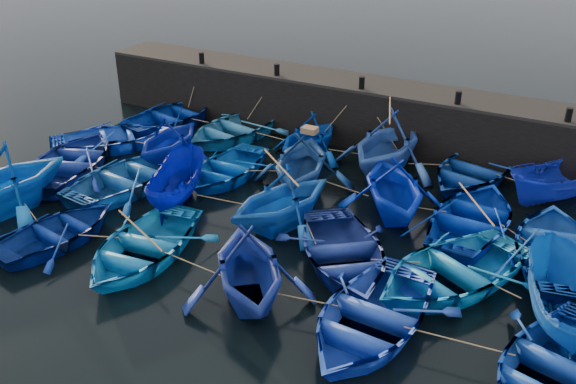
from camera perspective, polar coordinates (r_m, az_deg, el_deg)
The scene contains 37 objects.
ground at distance 20.27m, azimuth -4.31°, elevation -5.39°, with size 120.00×120.00×0.00m, color black.
quay_wall at distance 28.21m, azimuth 7.10°, elevation 6.95°, with size 26.00×2.50×2.50m, color black.
quay_top at distance 27.79m, azimuth 7.25°, elevation 9.49°, with size 26.00×2.50×0.12m, color black.
bollard_0 at distance 30.63m, azimuth -7.69°, elevation 11.72°, with size 0.24×0.24×0.50m, color black.
bollard_1 at distance 28.55m, azimuth -1.00°, elevation 10.82°, with size 0.24×0.24×0.50m, color black.
bollard_2 at distance 26.90m, azimuth 6.57°, elevation 9.62°, with size 0.24×0.24×0.50m, color black.
bollard_3 at distance 25.77m, azimuth 14.89°, elevation 8.11°, with size 0.24×0.24×0.50m, color black.
bollard_4 at distance 25.23m, azimuth 23.69°, elevation 6.30°, with size 0.24×0.24×0.50m, color black.
boat_0 at distance 30.33m, azimuth -10.21°, elevation 6.71°, with size 3.59×5.02×1.04m, color navy.
boat_1 at distance 28.45m, azimuth -4.91°, elevation 5.69°, with size 3.66×5.11×1.06m, color #2B77B8.
boat_2 at distance 26.35m, azimuth 1.88°, elevation 5.01°, with size 3.16×3.67×1.93m, color #0239A8.
boat_3 at distance 25.22m, azimuth 8.83°, elevation 4.43°, with size 4.19×4.86×2.56m, color #2B54A9.
boat_4 at distance 25.32m, azimuth 16.09°, elevation 1.88°, with size 3.66×5.12×1.06m, color navy.
boat_5 at distance 24.54m, azimuth 22.80°, elevation 0.71°, with size 1.61×4.28×1.65m, color #1225AB.
boat_6 at distance 28.37m, azimuth -15.41°, elevation 4.69°, with size 3.55×4.97×1.03m, color blue.
boat_7 at distance 26.44m, azimuth -10.52°, elevation 4.71°, with size 3.28×3.80×2.00m, color #061C91.
boat_8 at distance 24.78m, azimuth -5.54°, elevation 2.14°, with size 3.17×4.44×0.92m, color blue.
boat_9 at distance 23.58m, azimuth 1.24°, elevation 2.79°, with size 3.80×4.41×2.32m, color navy.
boat_10 at distance 22.01m, azimuth 9.43°, elevation 0.53°, with size 3.79×4.39×2.31m, color #0324CC.
boat_11 at distance 21.85m, azimuth 16.16°, elevation -2.27°, with size 3.72×5.20×1.08m, color #002697.
boat_12 at distance 21.00m, azimuth 22.88°, elevation -4.68°, with size 3.82×5.35×1.11m, color #0F46A7.
boat_13 at distance 26.47m, azimuth -18.64°, elevation 2.69°, with size 3.85×5.39×1.12m, color navy.
boat_14 at distance 24.51m, azimuth -14.03°, elevation 1.32°, with size 3.71×5.19×1.08m, color #165494.
boat_15 at distance 23.06m, azimuth -9.93°, elevation 0.74°, with size 1.52×4.05×1.57m, color #000A85.
boat_16 at distance 21.02m, azimuth -0.63°, elevation -0.57°, with size 3.62×4.20×2.21m, color #0E4DB4.
boat_17 at distance 19.32m, azimuth 4.90°, elevation -5.36°, with size 3.62×5.07×1.05m, color navy.
boat_18 at distance 18.95m, azimuth 14.25°, elevation -6.77°, with size 3.89×5.44×1.13m, color blue.
boat_19 at distance 18.21m, azimuth 22.96°, elevation -8.76°, with size 1.63×4.34×1.68m, color #0B4796.
boat_20 at distance 24.01m, azimuth -24.07°, elevation 1.03°, with size 4.13×4.80×2.52m, color blue.
boat_21 at distance 21.76m, azimuth -19.76°, elevation -3.28°, with size 3.05×4.27×0.88m, color navy.
boat_22 at distance 20.07m, azimuth -12.89°, elevation -4.67°, with size 3.61×5.05×1.05m, color blue.
boat_23 at distance 17.54m, azimuth -3.57°, elevation -6.64°, with size 3.72×4.31×2.27m, color navy.
boat_24 at distance 16.84m, azimuth 7.32°, elevation -10.89°, with size 3.81×5.32×1.10m, color blue.
boat_25 at distance 16.46m, azimuth 22.72°, elevation -14.27°, with size 3.74×5.23×1.08m, color #113D98.
wooden_crate at distance 22.97m, azimuth 1.94°, elevation 5.53°, with size 0.54×0.42×0.21m, color olive.
mooring_ropes at distance 23.45m, azimuth 2.22°, elevation 1.84°, with size 17.19×11.91×2.10m.
loose_oars at distance 21.23m, azimuth 3.54°, elevation 1.63°, with size 10.75×11.65×1.57m.
Camera 1 is at (9.42, -14.30, 10.85)m, focal length 40.00 mm.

